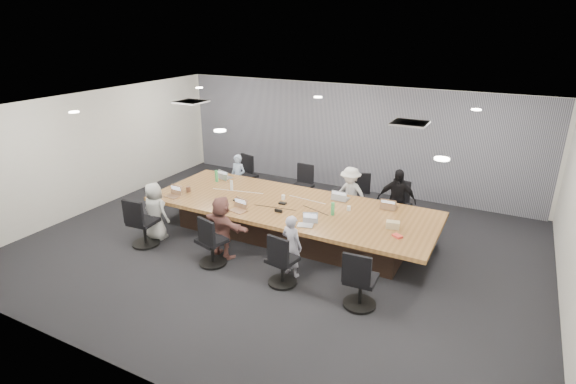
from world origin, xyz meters
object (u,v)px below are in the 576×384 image
at_px(bottle_green_left, 217,176).
at_px(stapler, 278,211).
at_px(person_3, 396,200).
at_px(laptop_4, 173,197).
at_px(chair_1, 302,190).
at_px(laptop_0, 225,177).
at_px(bottle_green_right, 333,209).
at_px(canvas_bag, 393,225).
at_px(chair_2, 355,200).
at_px(person_5, 222,227).
at_px(chair_7, 361,283).
at_px(laptop_3, 390,207).
at_px(laptop_6, 305,225).
at_px(chair_6, 282,264).
at_px(conference_table, 290,219).
at_px(bottle_clear, 232,185).
at_px(chair_5, 212,244).
at_px(mug_brown, 188,189).
at_px(person_4, 155,211).
at_px(person_0, 238,177).
at_px(chair_3, 399,209).
at_px(chair_4, 144,225).
at_px(laptop_2, 341,198).
at_px(snack_packet, 397,236).
at_px(person_2, 350,195).
at_px(laptop_5, 238,211).
at_px(person_6, 292,246).

bearing_deg(bottle_green_left, stapler, -23.27).
relative_size(person_3, laptop_4, 4.63).
distance_m(chair_1, laptop_0, 1.90).
bearing_deg(bottle_green_right, canvas_bag, -2.50).
distance_m(chair_2, person_5, 3.44).
relative_size(chair_1, person_5, 0.66).
relative_size(chair_7, laptop_3, 2.63).
xyz_separation_m(person_3, laptop_6, (-1.15, -2.15, 0.05)).
xyz_separation_m(chair_6, bottle_green_right, (0.26, 1.61, 0.47)).
bearing_deg(conference_table, bottle_clear, 174.73).
bearing_deg(laptop_3, stapler, 33.32).
bearing_deg(chair_5, person_5, 105.75).
relative_size(chair_2, chair_7, 0.95).
xyz_separation_m(bottle_green_left, mug_brown, (-0.15, -0.85, -0.08)).
bearing_deg(bottle_clear, chair_2, 33.19).
bearing_deg(bottle_clear, canvas_bag, -4.43).
relative_size(chair_1, person_4, 0.66).
xyz_separation_m(chair_6, person_0, (-2.92, 3.05, 0.19)).
distance_m(person_0, person_3, 4.07).
height_order(conference_table, chair_3, chair_3).
distance_m(chair_2, chair_4, 4.72).
relative_size(chair_6, laptop_2, 2.33).
xyz_separation_m(chair_2, chair_6, (-0.10, -3.40, -0.00)).
height_order(chair_1, person_5, person_5).
bearing_deg(bottle_green_left, laptop_3, 4.63).
xyz_separation_m(chair_3, laptop_0, (-4.07, -0.90, 0.37)).
bearing_deg(chair_5, laptop_0, 135.47).
distance_m(conference_table, bottle_green_left, 2.30).
bearing_deg(bottle_clear, laptop_2, 15.42).
bearing_deg(laptop_0, chair_7, 163.06).
bearing_deg(chair_3, person_3, 99.17).
relative_size(chair_3, chair_6, 0.95).
distance_m(chair_2, bottle_green_right, 1.86).
relative_size(chair_4, chair_6, 1.09).
relative_size(chair_1, chair_3, 1.09).
relative_size(person_3, bottle_clear, 6.17).
height_order(person_0, laptop_2, person_0).
bearing_deg(snack_packet, chair_1, 143.37).
distance_m(chair_5, person_2, 3.45).
distance_m(laptop_5, laptop_6, 1.49).
distance_m(bottle_green_left, stapler, 2.38).
distance_m(conference_table, bottle_clear, 1.63).
height_order(person_6, canvas_bag, person_6).
relative_size(chair_6, canvas_bag, 3.25).
xyz_separation_m(chair_4, laptop_2, (3.28, 2.50, 0.32)).
height_order(laptop_4, laptop_6, same).
relative_size(person_6, canvas_bag, 4.78).
relative_size(chair_6, person_5, 0.64).
height_order(laptop_6, mug_brown, mug_brown).
bearing_deg(bottle_green_right, snack_packet, -15.24).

